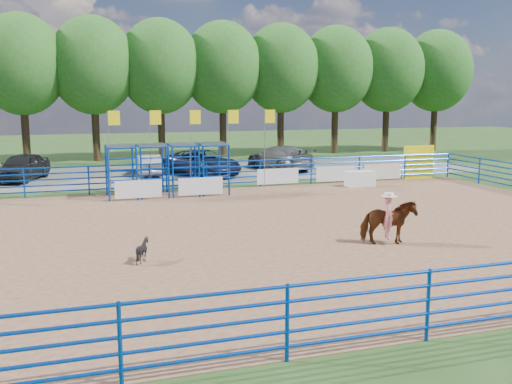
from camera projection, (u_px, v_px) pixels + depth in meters
The scene contains 13 objects.
ground at pixel (267, 231), 20.88m from camera, with size 120.00×120.00×0.00m, color #355622.
arena_dirt at pixel (267, 231), 20.88m from camera, with size 30.00×20.00×0.02m, color #996C4C.
gravel_strip at pixel (183, 173), 36.87m from camera, with size 40.00×10.00×0.01m, color slate.
announcer_table at pixel (360, 179), 31.19m from camera, with size 1.57×0.73×0.84m, color silver.
horse_and_rider at pixel (388, 219), 18.79m from camera, with size 1.90×1.18×2.45m.
calf at pixel (143, 250), 16.85m from camera, with size 0.58×0.65×0.72m, color black.
car_a at pixel (22, 167), 33.40m from camera, with size 1.90×4.71×1.61m, color black.
car_b at pixel (149, 165), 35.80m from camera, with size 1.36×3.90×1.28m, color gray.
car_c at pixel (202, 163), 35.56m from camera, with size 2.62×5.67×1.58m, color #141932.
car_d at pixel (280, 157), 38.49m from camera, with size 2.28×5.60×1.63m, color #555557.
perimeter_fence at pixel (267, 211), 20.76m from camera, with size 30.10×20.10×1.50m.
chute_assembly at pixel (174, 170), 28.42m from camera, with size 19.32×2.41×4.20m.
treeline at pixel (160, 62), 44.09m from camera, with size 56.40×6.40×11.24m.
Camera 1 is at (-6.55, -19.29, 4.85)m, focal length 40.00 mm.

